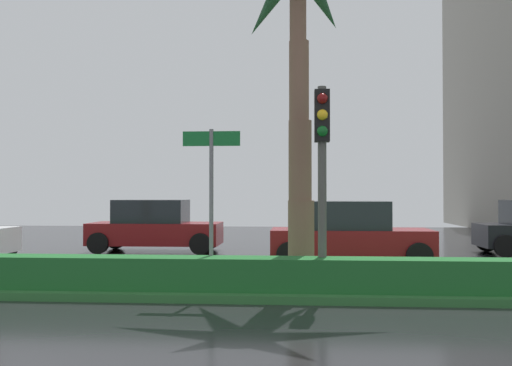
% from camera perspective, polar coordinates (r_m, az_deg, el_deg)
% --- Properties ---
extents(ground_plane, '(90.00, 42.00, 0.10)m').
position_cam_1_polar(ground_plane, '(13.61, -9.42, -9.37)').
color(ground_plane, black).
extents(median_strip, '(85.50, 4.00, 0.15)m').
position_cam_1_polar(median_strip, '(12.63, -10.51, -9.44)').
color(median_strip, '#2D6B33').
rests_on(median_strip, ground_plane).
extents(median_hedge, '(76.50, 0.70, 0.60)m').
position_cam_1_polar(median_hedge, '(11.24, -12.36, -8.55)').
color(median_hedge, '#1E6028').
rests_on(median_hedge, median_strip).
extents(palm_tree_centre, '(4.19, 3.80, 7.08)m').
position_cam_1_polar(palm_tree_centre, '(12.48, 4.10, 16.13)').
color(palm_tree_centre, brown).
rests_on(palm_tree_centre, median_strip).
extents(traffic_signal_median_right, '(0.28, 0.43, 3.77)m').
position_cam_1_polar(traffic_signal_median_right, '(10.88, 6.48, 3.29)').
color(traffic_signal_median_right, '#4C4C47').
rests_on(traffic_signal_median_right, median_strip).
extents(street_name_sign, '(1.10, 0.08, 3.00)m').
position_cam_1_polar(street_name_sign, '(11.11, -4.39, -0.23)').
color(street_name_sign, slate).
rests_on(street_name_sign, median_strip).
extents(car_in_traffic_second, '(4.30, 2.02, 1.72)m').
position_cam_1_polar(car_in_traffic_second, '(19.73, -9.90, -4.23)').
color(car_in_traffic_second, maroon).
rests_on(car_in_traffic_second, ground_plane).
extents(car_in_traffic_third, '(4.30, 2.02, 1.72)m').
position_cam_1_polar(car_in_traffic_third, '(16.10, 9.07, -4.95)').
color(car_in_traffic_third, maroon).
rests_on(car_in_traffic_third, ground_plane).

